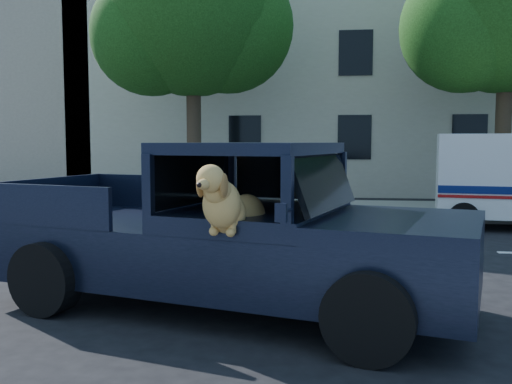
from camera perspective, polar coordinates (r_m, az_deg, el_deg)
ground at (r=7.73m, az=6.55°, el=-10.33°), size 120.00×120.00×0.00m
far_sidewalk at (r=16.77m, az=6.94°, el=-1.71°), size 60.00×4.00×0.15m
lane_stripes at (r=11.22m, az=17.09°, el=-5.65°), size 21.60×0.14×0.01m
street_tree_left at (r=17.93m, az=-6.22°, el=16.84°), size 6.00×5.20×8.60m
street_tree_mid at (r=18.16m, az=23.94°, el=16.29°), size 6.00×5.20×8.60m
building_main at (r=24.26m, az=14.38°, el=10.73°), size 26.00×6.00×9.00m
pickup_truck at (r=7.03m, az=-3.21°, el=-6.10°), size 6.07×3.69×2.04m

